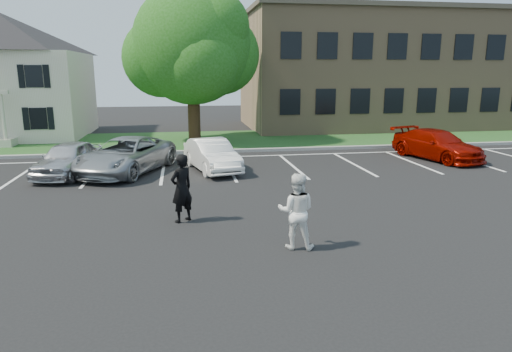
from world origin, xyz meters
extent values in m
plane|color=black|center=(0.00, 0.00, 0.00)|extent=(90.00, 90.00, 0.00)
cube|color=gray|center=(0.00, 12.00, 0.07)|extent=(40.00, 0.30, 0.15)
cube|color=#1B4018|center=(0.00, 16.00, 0.04)|extent=(44.00, 8.00, 0.08)
cube|color=white|center=(-8.40, 8.00, 0.01)|extent=(0.12, 5.20, 0.01)
cube|color=white|center=(-5.60, 8.00, 0.01)|extent=(0.12, 5.20, 0.01)
cube|color=white|center=(-2.80, 8.00, 0.01)|extent=(0.12, 5.20, 0.01)
cube|color=white|center=(0.00, 8.00, 0.01)|extent=(0.12, 5.20, 0.01)
cube|color=white|center=(2.80, 8.00, 0.01)|extent=(0.12, 5.20, 0.01)
cube|color=white|center=(5.60, 8.00, 0.01)|extent=(0.12, 5.20, 0.01)
cube|color=white|center=(8.40, 8.00, 0.01)|extent=(0.12, 5.20, 0.01)
cube|color=white|center=(11.20, 8.00, 0.01)|extent=(0.12, 5.20, 0.01)
cube|color=white|center=(1.40, 10.70, 0.01)|extent=(34.00, 0.12, 0.01)
cube|color=beige|center=(-13.00, 20.00, 2.60)|extent=(10.00, 8.00, 5.20)
cylinder|color=beige|center=(-11.30, 15.10, 1.35)|extent=(0.18, 0.18, 2.70)
cube|color=#A2835F|center=(14.00, 22.00, 4.00)|extent=(22.00, 10.00, 8.00)
cube|color=#4C4437|center=(14.00, 22.00, 8.15)|extent=(22.40, 10.40, 0.30)
cube|color=black|center=(4.80, 16.97, 2.20)|extent=(1.30, 0.06, 1.60)
cube|color=black|center=(4.80, 16.97, 5.60)|extent=(1.30, 0.06, 1.60)
cube|color=black|center=(7.10, 16.97, 2.20)|extent=(1.30, 0.06, 1.60)
cube|color=black|center=(7.10, 16.97, 5.60)|extent=(1.30, 0.06, 1.60)
cube|color=black|center=(9.40, 16.97, 2.20)|extent=(1.30, 0.06, 1.60)
cube|color=black|center=(9.40, 16.97, 5.60)|extent=(1.30, 0.06, 1.60)
cube|color=black|center=(11.70, 16.97, 2.20)|extent=(1.30, 0.06, 1.60)
cube|color=black|center=(11.70, 16.97, 5.60)|extent=(1.30, 0.06, 1.60)
cube|color=black|center=(14.00, 16.97, 2.20)|extent=(1.30, 0.06, 1.60)
cube|color=black|center=(14.00, 16.97, 5.60)|extent=(1.30, 0.06, 1.60)
cube|color=black|center=(16.30, 16.97, 2.20)|extent=(1.30, 0.06, 1.60)
cube|color=black|center=(16.30, 16.97, 5.60)|extent=(1.30, 0.06, 1.60)
cube|color=black|center=(18.60, 16.97, 2.20)|extent=(1.30, 0.06, 1.60)
cube|color=black|center=(18.60, 16.97, 5.60)|extent=(1.30, 0.06, 1.60)
cylinder|color=black|center=(-1.22, 15.51, 1.60)|extent=(0.70, 0.70, 3.20)
sphere|color=#1B520D|center=(-1.22, 15.51, 5.50)|extent=(6.60, 6.60, 6.60)
sphere|color=#1B520D|center=(0.38, 16.21, 5.00)|extent=(4.60, 4.60, 4.60)
sphere|color=#1B520D|center=(-2.92, 15.91, 4.80)|extent=(4.40, 4.40, 4.40)
sphere|color=#1B520D|center=(-0.82, 14.01, 4.60)|extent=(4.00, 4.00, 4.00)
sphere|color=#1B520D|center=(-1.82, 17.11, 5.80)|extent=(4.20, 4.20, 4.20)
sphere|color=#1B520D|center=(-0.02, 14.61, 6.40)|extent=(3.80, 3.80, 3.80)
imported|color=black|center=(-2.03, 1.15, 0.95)|extent=(0.82, 0.78, 1.89)
imported|color=white|center=(0.58, -1.23, 0.90)|extent=(1.03, 0.91, 1.79)
imported|color=silver|center=(-6.44, 7.67, 0.68)|extent=(2.46, 4.25, 1.36)
imported|color=#A3A6AA|center=(-4.24, 7.82, 0.72)|extent=(4.28, 5.68, 1.43)
imported|color=white|center=(-0.76, 7.69, 0.66)|extent=(2.33, 4.20, 1.31)
imported|color=#8A0A00|center=(9.90, 8.53, 0.69)|extent=(3.14, 5.07, 1.37)
camera|label=1|loc=(-1.99, -11.06, 4.06)|focal=32.00mm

